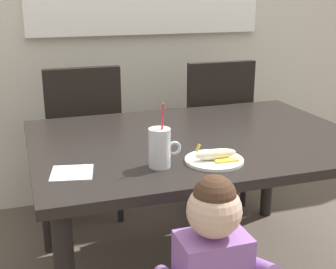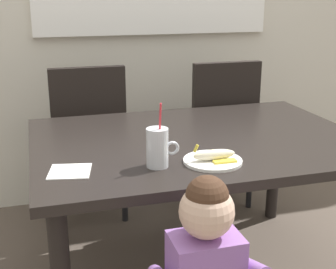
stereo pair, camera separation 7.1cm
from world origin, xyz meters
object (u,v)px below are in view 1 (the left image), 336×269
(snack_plate, at_px, (214,160))
(paper_napkin, at_px, (72,173))
(toddler_standing, at_px, (212,268))
(milk_cup, at_px, (160,150))
(peeled_banana, at_px, (216,154))
(dining_chair_left, at_px, (82,135))
(dining_chair_right, at_px, (212,125))
(dining_table, at_px, (197,154))

(snack_plate, xyz_separation_m, paper_napkin, (-0.54, 0.06, -0.00))
(toddler_standing, distance_m, milk_cup, 0.49)
(peeled_banana, distance_m, paper_napkin, 0.55)
(dining_chair_left, relative_size, dining_chair_right, 1.00)
(dining_chair_right, xyz_separation_m, toddler_standing, (-0.63, -1.43, -0.02))
(paper_napkin, bearing_deg, toddler_standing, -51.01)
(milk_cup, bearing_deg, peeled_banana, -6.20)
(snack_plate, xyz_separation_m, peeled_banana, (0.01, -0.01, 0.03))
(toddler_standing, xyz_separation_m, peeled_banana, (0.18, 0.39, 0.22))
(toddler_standing, height_order, snack_plate, toddler_standing)
(dining_chair_left, relative_size, toddler_standing, 1.15)
(dining_chair_right, distance_m, snack_plate, 1.14)
(dining_chair_right, bearing_deg, toddler_standing, 66.30)
(dining_chair_left, height_order, snack_plate, dining_chair_left)
(dining_table, height_order, toddler_standing, toddler_standing)
(toddler_standing, height_order, peeled_banana, toddler_standing)
(dining_table, height_order, dining_chair_right, dining_chair_right)
(toddler_standing, distance_m, paper_napkin, 0.61)
(dining_chair_left, height_order, paper_napkin, dining_chair_left)
(dining_chair_left, relative_size, milk_cup, 3.81)
(dining_table, distance_m, dining_chair_right, 0.82)
(toddler_standing, height_order, milk_cup, milk_cup)
(dining_table, relative_size, milk_cup, 5.91)
(dining_chair_left, relative_size, peeled_banana, 5.58)
(dining_chair_right, bearing_deg, peeled_banana, 66.79)
(peeled_banana, bearing_deg, snack_plate, 133.24)
(dining_chair_right, xyz_separation_m, peeled_banana, (-0.45, -1.04, 0.21))
(dining_table, relative_size, snack_plate, 6.47)
(dining_table, distance_m, peeled_banana, 0.35)
(toddler_standing, bearing_deg, dining_chair_right, 66.30)
(paper_napkin, bearing_deg, dining_chair_left, 79.98)
(peeled_banana, xyz_separation_m, paper_napkin, (-0.55, 0.06, -0.03))
(dining_chair_right, bearing_deg, dining_chair_left, -3.19)
(peeled_banana, bearing_deg, paper_napkin, 173.59)
(dining_chair_right, xyz_separation_m, snack_plate, (-0.45, -1.03, 0.18))
(milk_cup, relative_size, peeled_banana, 1.46)
(snack_plate, height_order, peeled_banana, peeled_banana)
(dining_chair_left, height_order, peeled_banana, dining_chair_left)
(dining_chair_left, xyz_separation_m, peeled_banana, (0.37, -1.08, 0.21))
(snack_plate, distance_m, paper_napkin, 0.54)
(milk_cup, distance_m, paper_napkin, 0.33)
(dining_chair_left, xyz_separation_m, dining_chair_right, (0.81, -0.05, 0.00))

